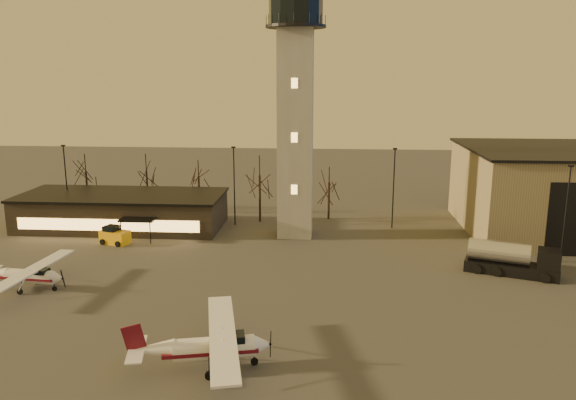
{
  "coord_description": "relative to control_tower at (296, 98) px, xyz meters",
  "views": [
    {
      "loc": [
        3.92,
        -35.09,
        19.02
      ],
      "look_at": [
        0.39,
        13.0,
        8.14
      ],
      "focal_mm": 35.0,
      "sensor_mm": 36.0,
      "label": 1
    }
  ],
  "objects": [
    {
      "name": "ground",
      "position": [
        0.0,
        -30.0,
        -16.33
      ],
      "size": [
        220.0,
        220.0,
        0.0
      ],
      "primitive_type": "plane",
      "color": "#3A3836",
      "rests_on": "ground"
    },
    {
      "name": "control_tower",
      "position": [
        0.0,
        0.0,
        0.0
      ],
      "size": [
        6.8,
        6.8,
        32.6
      ],
      "color": "gray",
      "rests_on": "ground"
    },
    {
      "name": "terminal",
      "position": [
        -21.99,
        1.98,
        -14.17
      ],
      "size": [
        25.4,
        12.2,
        4.3
      ],
      "color": "black",
      "rests_on": "ground"
    },
    {
      "name": "light_poles",
      "position": [
        0.5,
        1.0,
        -10.92
      ],
      "size": [
        58.5,
        12.25,
        10.14
      ],
      "color": "black",
      "rests_on": "ground"
    },
    {
      "name": "tree_row",
      "position": [
        -13.7,
        9.16,
        -10.39
      ],
      "size": [
        37.2,
        9.2,
        8.8
      ],
      "color": "black",
      "rests_on": "ground"
    },
    {
      "name": "cessna_front",
      "position": [
        -3.25,
        -31.76,
        -15.13
      ],
      "size": [
        10.13,
        12.71,
        3.5
      ],
      "rotation": [
        0.0,
        0.0,
        0.22
      ],
      "color": "white",
      "rests_on": "ground"
    },
    {
      "name": "cessna_rear",
      "position": [
        -22.55,
        -19.33,
        -15.3
      ],
      "size": [
        8.66,
        10.93,
        3.0
      ],
      "rotation": [
        0.0,
        0.0,
        -0.1
      ],
      "color": "silver",
      "rests_on": "ground"
    },
    {
      "name": "fuel_truck",
      "position": [
        21.72,
        -12.01,
        -15.07
      ],
      "size": [
        8.91,
        5.18,
        3.18
      ],
      "rotation": [
        0.0,
        0.0,
        -0.34
      ],
      "color": "black",
      "rests_on": "ground"
    },
    {
      "name": "service_cart",
      "position": [
        -20.41,
        -5.06,
        -15.54
      ],
      "size": [
        3.61,
        2.85,
        2.05
      ],
      "rotation": [
        0.0,
        0.0,
        -0.32
      ],
      "color": "#E6A50D",
      "rests_on": "ground"
    }
  ]
}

